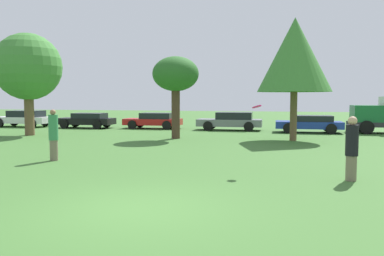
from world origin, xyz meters
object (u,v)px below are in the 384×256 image
at_px(tree_1, 176,76).
at_px(tree_2, 295,55).
at_px(parked_car_black, 87,120).
at_px(parked_car_red, 154,120).
at_px(parked_car_blue, 310,123).
at_px(parked_car_grey, 231,121).
at_px(person_catcher, 352,148).
at_px(parked_car_white, 24,118).
at_px(person_thrower, 53,135).
at_px(frisbee, 257,107).
at_px(tree_0, 28,67).

height_order(tree_1, tree_2, tree_2).
distance_m(tree_2, parked_car_black, 16.33).
xyz_separation_m(tree_2, parked_car_black, (-14.92, 5.40, -3.86)).
distance_m(tree_1, parked_car_red, 7.95).
xyz_separation_m(parked_car_red, parked_car_blue, (10.97, -0.90, -0.01)).
bearing_deg(tree_1, parked_car_grey, 70.99).
xyz_separation_m(tree_1, parked_car_grey, (2.20, 6.38, -2.80)).
relative_size(person_catcher, parked_car_white, 0.38).
xyz_separation_m(tree_2, parked_car_grey, (-4.12, 5.91, -3.81)).
xyz_separation_m(parked_car_white, parked_car_black, (5.40, 0.03, -0.07)).
xyz_separation_m(person_thrower, parked_car_black, (-6.46, 14.30, -0.32)).
relative_size(parked_car_black, parked_car_grey, 0.94).
relative_size(parked_car_white, parked_car_blue, 1.08).
bearing_deg(parked_car_white, person_thrower, 128.35).
bearing_deg(parked_car_red, tree_2, 146.93).
height_order(frisbee, parked_car_red, frisbee).
distance_m(tree_1, tree_2, 6.41).
distance_m(tree_0, parked_car_red, 9.40).
bearing_deg(person_thrower, parked_car_grey, 80.53).
distance_m(person_catcher, parked_car_white, 26.62).
bearing_deg(tree_2, person_thrower, -133.54).
xyz_separation_m(person_catcher, tree_2, (-1.36, 10.08, 3.58)).
relative_size(person_thrower, parked_car_black, 0.43).
bearing_deg(parked_car_red, person_thrower, 93.88).
distance_m(frisbee, parked_car_black, 20.17).
bearing_deg(frisbee, parked_car_blue, 80.73).
height_order(person_thrower, person_catcher, person_thrower).
relative_size(parked_car_white, parked_car_grey, 1.01).
relative_size(tree_0, parked_car_grey, 1.35).
xyz_separation_m(frisbee, parked_car_white, (-19.08, 14.73, -1.30)).
xyz_separation_m(person_thrower, tree_0, (-6.95, 8.22, 3.14)).
relative_size(tree_0, parked_car_black, 1.43).
xyz_separation_m(person_thrower, tree_2, (8.46, 8.90, 3.54)).
distance_m(frisbee, tree_2, 9.77).
bearing_deg(person_catcher, parked_car_red, -48.40).
distance_m(person_catcher, tree_1, 12.57).
bearing_deg(parked_car_grey, person_catcher, 107.51).
height_order(tree_1, parked_car_red, tree_1).
bearing_deg(tree_0, tree_2, 2.51).
distance_m(person_thrower, frisbee, 7.31).
bearing_deg(parked_car_grey, tree_1, 69.59).
bearing_deg(parked_car_grey, parked_car_red, -2.96).
relative_size(tree_1, parked_car_black, 1.06).
relative_size(frisbee, tree_2, 0.05).
bearing_deg(parked_car_red, frisbee, 117.72).
height_order(tree_0, parked_car_white, tree_0).
distance_m(parked_car_white, parked_car_blue, 21.46).
height_order(person_thrower, parked_car_black, person_thrower).
bearing_deg(frisbee, tree_0, 148.48).
distance_m(tree_0, tree_2, 15.43).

